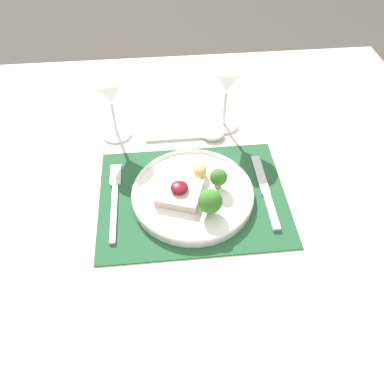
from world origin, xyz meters
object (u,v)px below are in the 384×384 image
(dinner_plate, at_px, (193,194))
(knife, at_px, (267,195))
(wine_glass_near, at_px, (227,83))
(wine_glass_far, at_px, (109,93))
(fork, at_px, (115,195))
(spoon, at_px, (206,136))

(dinner_plate, bearing_deg, knife, -3.16)
(dinner_plate, height_order, wine_glass_near, wine_glass_near)
(wine_glass_near, bearing_deg, dinner_plate, -113.31)
(dinner_plate, distance_m, wine_glass_far, 0.31)
(knife, relative_size, wine_glass_far, 1.30)
(dinner_plate, distance_m, fork, 0.17)
(wine_glass_near, bearing_deg, fork, -141.06)
(spoon, bearing_deg, dinner_plate, -104.18)
(dinner_plate, xyz_separation_m, wine_glass_far, (-0.17, 0.24, 0.10))
(knife, height_order, wine_glass_near, wine_glass_near)
(spoon, relative_size, wine_glass_far, 1.19)
(knife, xyz_separation_m, spoon, (-0.11, 0.21, 0.00))
(fork, bearing_deg, dinner_plate, -6.63)
(knife, bearing_deg, dinner_plate, 176.09)
(dinner_plate, bearing_deg, wine_glass_near, 66.69)
(fork, distance_m, wine_glass_far, 0.24)
(dinner_plate, bearing_deg, wine_glass_far, 126.02)
(spoon, bearing_deg, wine_glass_near, 40.70)
(wine_glass_near, height_order, wine_glass_far, wine_glass_near)
(dinner_plate, relative_size, spoon, 1.33)
(fork, xyz_separation_m, knife, (0.33, -0.03, -0.00))
(dinner_plate, xyz_separation_m, wine_glass_near, (0.11, 0.25, 0.11))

